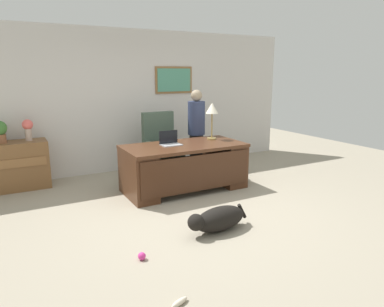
% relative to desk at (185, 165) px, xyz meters
% --- Properties ---
extents(ground_plane, '(12.00, 12.00, 0.00)m').
position_rel_desk_xyz_m(ground_plane, '(-0.27, -0.88, -0.42)').
color(ground_plane, '#9E937F').
extents(back_wall, '(7.00, 0.16, 2.70)m').
position_rel_desk_xyz_m(back_wall, '(-0.27, 1.72, 0.94)').
color(back_wall, silver).
rests_on(back_wall, ground_plane).
extents(desk, '(1.95, 0.95, 0.76)m').
position_rel_desk_xyz_m(desk, '(0.00, 0.00, 0.00)').
color(desk, '#4C2B19').
rests_on(desk, ground_plane).
extents(credenza, '(1.27, 0.50, 0.79)m').
position_rel_desk_xyz_m(credenza, '(-2.56, 1.37, -0.02)').
color(credenza, brown).
rests_on(credenza, ground_plane).
extents(armchair, '(0.60, 0.59, 1.19)m').
position_rel_desk_xyz_m(armchair, '(-0.01, 0.91, 0.10)').
color(armchair, '#475B4C').
rests_on(armchair, ground_plane).
extents(person_standing, '(0.32, 0.32, 1.59)m').
position_rel_desk_xyz_m(person_standing, '(0.63, 0.75, 0.40)').
color(person_standing, '#262323').
rests_on(person_standing, ground_plane).
extents(dog_lying, '(0.88, 0.36, 0.30)m').
position_rel_desk_xyz_m(dog_lying, '(-0.37, -1.57, -0.26)').
color(dog_lying, black).
rests_on(dog_lying, ground_plane).
extents(laptop, '(0.32, 0.22, 0.22)m').
position_rel_desk_xyz_m(laptop, '(-0.21, 0.12, 0.40)').
color(laptop, '#B2B5BA').
rests_on(laptop, desk).
extents(desk_lamp, '(0.22, 0.22, 0.63)m').
position_rel_desk_xyz_m(desk_lamp, '(0.64, 0.22, 0.84)').
color(desk_lamp, '#9E8447').
rests_on(desk_lamp, desk).
extents(vase_with_flowers, '(0.17, 0.17, 0.35)m').
position_rel_desk_xyz_m(vase_with_flowers, '(-2.19, 1.37, 0.59)').
color(vase_with_flowers, '#BBA090').
rests_on(vase_with_flowers, credenza).
extents(dog_toy_ball, '(0.08, 0.08, 0.08)m').
position_rel_desk_xyz_m(dog_toy_ball, '(-1.42, -1.77, -0.37)').
color(dog_toy_ball, '#D8338C').
rests_on(dog_toy_ball, ground_plane).
extents(dog_toy_bone, '(0.19, 0.11, 0.05)m').
position_rel_desk_xyz_m(dog_toy_bone, '(-1.40, -2.61, -0.39)').
color(dog_toy_bone, beige).
rests_on(dog_toy_bone, ground_plane).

